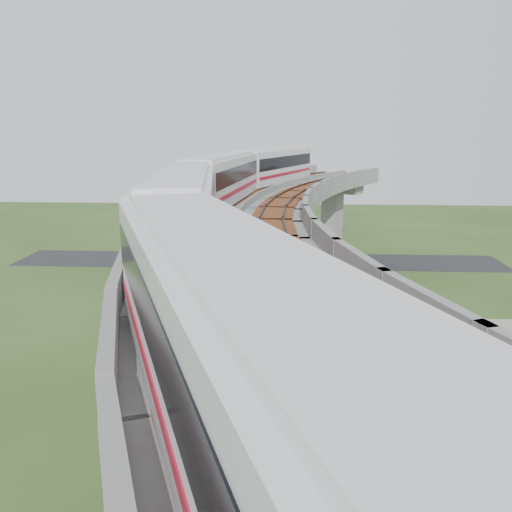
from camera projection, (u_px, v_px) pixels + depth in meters
The scene contains 13 objects.
ground at pixel (238, 374), 33.34m from camera, with size 160.00×160.00×0.00m, color #31471C.
dirt_lot at pixel (461, 394), 30.70m from camera, with size 18.00×26.00×0.04m, color gray.
asphalt_road at pixel (259, 260), 62.39m from camera, with size 60.00×8.00×0.03m, color #232326.
viaduct at pixel (298, 242), 30.94m from camera, with size 19.58×73.98×11.40m.
metro_train at pixel (241, 191), 29.45m from camera, with size 11.15×61.34×3.64m.
fence at pixel (386, 367), 32.67m from camera, with size 3.87×38.73×1.50m.
tree_0 at pixel (362, 268), 53.24m from camera, with size 1.96×1.96×2.36m.
tree_1 at pixel (336, 288), 45.99m from camera, with size 2.03×2.03×2.56m.
tree_2 at pixel (336, 319), 36.94m from camera, with size 2.41×2.41×3.27m.
tree_3 at pixel (350, 403), 26.29m from camera, with size 2.61×2.61×2.96m.
car_white at pixel (417, 435), 25.44m from camera, with size 1.52×3.78×1.29m, color silver.
car_red at pixel (497, 426), 26.20m from camera, with size 1.41×4.03×1.33m, color #B71310.
car_dark at pixel (471, 351), 35.31m from camera, with size 1.75×4.30×1.25m, color black.
Camera 1 is at (2.78, -30.31, 15.79)m, focal length 35.00 mm.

